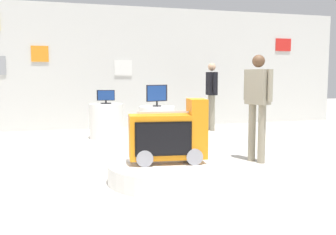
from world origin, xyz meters
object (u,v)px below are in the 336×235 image
at_px(tv_on_left_rear, 106,97).
at_px(tv_on_center_rear, 157,94).
at_px(novelty_firetruck_tv, 169,137).
at_px(display_pedestal_left_rear, 106,121).
at_px(display_pedestal_center_rear, 157,125).
at_px(shopper_browsing_near_truck, 212,91).
at_px(shopper_browsing_rear, 258,99).
at_px(main_display_pedestal, 168,172).

xyz_separation_m(tv_on_left_rear, tv_on_center_rear, (0.90, -1.02, 0.10)).
height_order(novelty_firetruck_tv, tv_on_left_rear, novelty_firetruck_tv).
distance_m(display_pedestal_left_rear, tv_on_center_rear, 1.50).
distance_m(novelty_firetruck_tv, display_pedestal_center_rear, 2.82).
bearing_deg(tv_on_center_rear, shopper_browsing_near_truck, 40.48).
bearing_deg(novelty_firetruck_tv, tv_on_center_rear, 78.80).
bearing_deg(shopper_browsing_rear, novelty_firetruck_tv, -156.89).
bearing_deg(display_pedestal_left_rear, shopper_browsing_rear, -56.23).
bearing_deg(main_display_pedestal, shopper_browsing_rear, 22.61).
bearing_deg(display_pedestal_left_rear, display_pedestal_center_rear, -48.27).
xyz_separation_m(main_display_pedestal, shopper_browsing_near_truck, (2.41, 4.31, 0.89)).
xyz_separation_m(novelty_firetruck_tv, display_pedestal_left_rear, (-0.36, 3.77, -0.20)).
relative_size(display_pedestal_center_rear, shopper_browsing_rear, 0.45).
bearing_deg(display_pedestal_center_rear, display_pedestal_left_rear, 131.73).
bearing_deg(shopper_browsing_near_truck, tv_on_left_rear, -168.54).
bearing_deg(novelty_firetruck_tv, display_pedestal_left_rear, 95.46).
height_order(display_pedestal_left_rear, tv_on_left_rear, tv_on_left_rear).
bearing_deg(novelty_firetruck_tv, display_pedestal_center_rear, 78.79).
xyz_separation_m(main_display_pedestal, tv_on_center_rear, (0.56, 2.74, 0.90)).
height_order(novelty_firetruck_tv, shopper_browsing_rear, shopper_browsing_rear).
distance_m(display_pedestal_left_rear, shopper_browsing_rear, 3.73).
xyz_separation_m(display_pedestal_left_rear, tv_on_center_rear, (0.90, -1.02, 0.63)).
bearing_deg(tv_on_left_rear, shopper_browsing_rear, -56.21).
height_order(tv_on_left_rear, display_pedestal_center_rear, tv_on_left_rear).
xyz_separation_m(tv_on_left_rear, display_pedestal_center_rear, (0.91, -1.01, -0.54)).
height_order(tv_on_left_rear, shopper_browsing_rear, shopper_browsing_rear).
bearing_deg(shopper_browsing_rear, display_pedestal_left_rear, 123.77).
distance_m(main_display_pedestal, novelty_firetruck_tv, 0.47).
relative_size(novelty_firetruck_tv, shopper_browsing_rear, 0.60).
height_order(tv_on_center_rear, shopper_browsing_rear, shopper_browsing_rear).
distance_m(display_pedestal_left_rear, tv_on_left_rear, 0.54).
height_order(display_pedestal_left_rear, shopper_browsing_near_truck, shopper_browsing_near_truck).
relative_size(tv_on_left_rear, shopper_browsing_rear, 0.23).
xyz_separation_m(novelty_firetruck_tv, tv_on_center_rear, (0.54, 2.75, 0.43)).
height_order(main_display_pedestal, novelty_firetruck_tv, novelty_firetruck_tv).
relative_size(novelty_firetruck_tv, tv_on_center_rear, 2.20).
bearing_deg(tv_on_left_rear, shopper_browsing_near_truck, 11.46).
bearing_deg(tv_on_center_rear, display_pedestal_left_rear, 131.57).
height_order(main_display_pedestal, shopper_browsing_rear, shopper_browsing_rear).
height_order(main_display_pedestal, display_pedestal_center_rear, display_pedestal_center_rear).
bearing_deg(novelty_firetruck_tv, shopper_browsing_near_truck, 61.09).
bearing_deg(tv_on_center_rear, novelty_firetruck_tv, -101.20).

